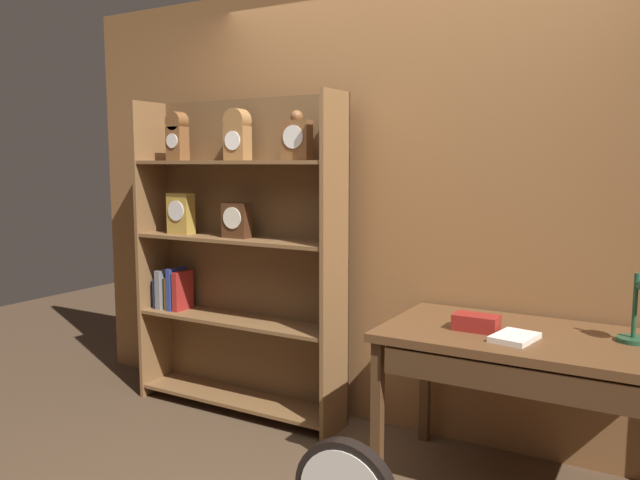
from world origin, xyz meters
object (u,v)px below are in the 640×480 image
(workbench, at_px, (533,354))
(toolbox_small, at_px, (476,323))
(bookshelf, at_px, (235,252))
(open_repair_manual, at_px, (515,337))

(workbench, distance_m, toolbox_small, 0.28)
(bookshelf, distance_m, toolbox_small, 1.61)
(bookshelf, xyz_separation_m, open_repair_manual, (1.78, -0.30, -0.22))
(toolbox_small, bearing_deg, bookshelf, 171.71)
(workbench, relative_size, toolbox_small, 6.68)
(toolbox_small, bearing_deg, workbench, 6.96)
(bookshelf, height_order, workbench, bookshelf)
(bookshelf, relative_size, workbench, 1.41)
(workbench, xyz_separation_m, toolbox_small, (-0.26, -0.03, 0.12))
(open_repair_manual, bearing_deg, workbench, 69.22)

